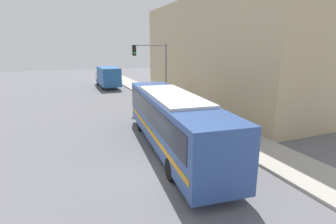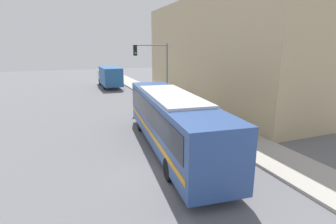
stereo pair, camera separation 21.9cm
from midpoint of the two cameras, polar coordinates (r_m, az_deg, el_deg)
ground_plane at (r=12.21m, az=-1.71°, el=-13.04°), size 120.00×120.00×0.00m
sidewalk at (r=32.20m, az=-4.33°, el=4.14°), size 2.88×70.00×0.15m
building_facade at (r=26.65m, az=10.13°, el=12.54°), size 6.00×22.72×9.97m
city_bus at (r=14.23m, az=0.40°, el=-1.26°), size 3.64×12.35×3.13m
delivery_truck at (r=38.17m, az=-13.19°, el=7.61°), size 2.39×8.09×2.86m
fire_hydrant at (r=16.43m, az=11.81°, el=-4.14°), size 0.23×0.31×0.75m
traffic_light_pole at (r=24.27m, az=-3.09°, el=10.39°), size 3.28×0.35×5.71m
parking_meter at (r=20.92m, az=3.46°, el=1.63°), size 0.14×0.14×1.39m
pedestrian_near_corner at (r=24.89m, az=2.63°, el=3.52°), size 0.34×0.34×1.75m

